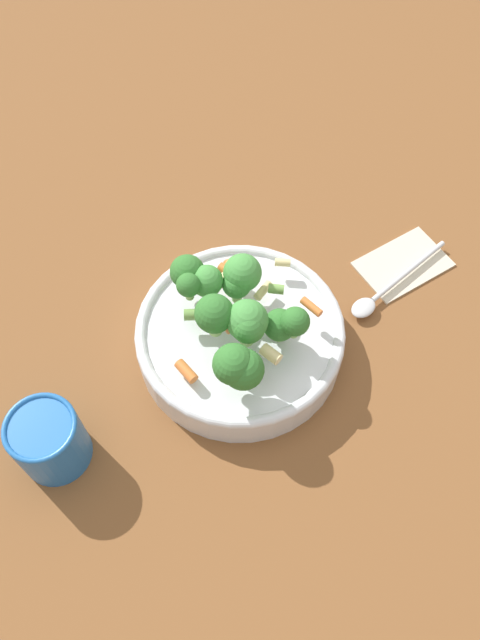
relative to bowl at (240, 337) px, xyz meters
The scene contains 6 objects.
ground_plane 0.03m from the bowl, ahead, with size 3.00×3.00×0.00m, color brown.
bowl is the anchor object (origin of this frame).
pasta_salad 0.07m from the bowl, 118.52° to the right, with size 0.18×0.19×0.08m.
cup 0.25m from the bowl, 152.51° to the right, with size 0.08×0.08×0.08m.
napkin 0.26m from the bowl, 23.93° to the left, with size 0.14×0.12×0.01m.
spoon 0.20m from the bowl, 16.27° to the left, with size 0.16×0.12×0.01m.
Camera 1 is at (-0.04, -0.38, 0.69)m, focal length 35.00 mm.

